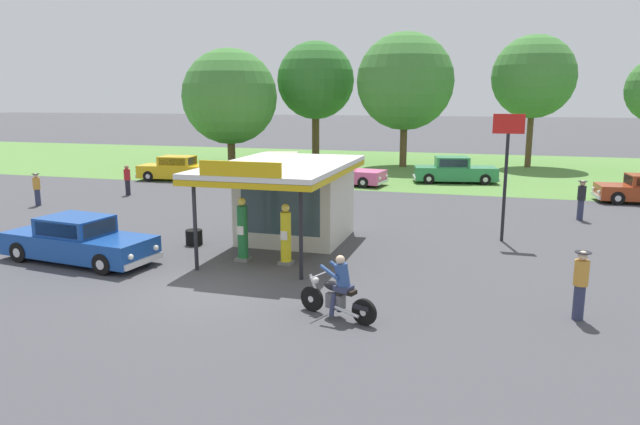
{
  "coord_description": "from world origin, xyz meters",
  "views": [
    {
      "loc": [
        7.23,
        -13.93,
        5.25
      ],
      "look_at": [
        1.89,
        4.52,
        1.4
      ],
      "focal_mm": 32.52,
      "sensor_mm": 36.0,
      "label": 1
    }
  ],
  "objects_px": {
    "bystander_leaning_by_kiosk": "(37,188)",
    "parked_car_back_row_far_left": "(339,173)",
    "parked_car_back_row_right": "(455,171)",
    "parked_car_second_row_spare": "(275,165)",
    "gas_pump_nearside": "(243,232)",
    "gas_pump_offside": "(286,237)",
    "featured_classic_sedan": "(79,241)",
    "bystander_strolling_foreground": "(127,179)",
    "bystander_chatting_near_pumps": "(580,283)",
    "spare_tire_stack": "(194,237)",
    "motorcycle_with_rider": "(339,292)",
    "parked_car_back_row_centre": "(179,169)",
    "bystander_standing_back_lot": "(581,199)",
    "roadside_pole_sign": "(507,155)"
  },
  "relations": [
    {
      "from": "bystander_leaning_by_kiosk",
      "to": "parked_car_back_row_far_left",
      "type": "bearing_deg",
      "value": 41.74
    },
    {
      "from": "parked_car_back_row_right",
      "to": "parked_car_second_row_spare",
      "type": "xyz_separation_m",
      "value": [
        -11.95,
        0.27,
        -0.02
      ]
    },
    {
      "from": "gas_pump_nearside",
      "to": "bystander_leaning_by_kiosk",
      "type": "xyz_separation_m",
      "value": [
        -13.59,
        6.17,
        -0.1
      ]
    },
    {
      "from": "gas_pump_offside",
      "to": "featured_classic_sedan",
      "type": "xyz_separation_m",
      "value": [
        -6.54,
        -1.56,
        -0.23
      ]
    },
    {
      "from": "gas_pump_nearside",
      "to": "bystander_strolling_foreground",
      "type": "height_order",
      "value": "gas_pump_nearside"
    },
    {
      "from": "bystander_chatting_near_pumps",
      "to": "bystander_strolling_foreground",
      "type": "distance_m",
      "value": 24.42
    },
    {
      "from": "bystander_leaning_by_kiosk",
      "to": "spare_tire_stack",
      "type": "relative_size",
      "value": 2.67
    },
    {
      "from": "gas_pump_offside",
      "to": "bystander_chatting_near_pumps",
      "type": "bearing_deg",
      "value": -16.74
    },
    {
      "from": "motorcycle_with_rider",
      "to": "bystander_strolling_foreground",
      "type": "distance_m",
      "value": 20.87
    },
    {
      "from": "featured_classic_sedan",
      "to": "parked_car_back_row_centre",
      "type": "bearing_deg",
      "value": 109.82
    },
    {
      "from": "gas_pump_offside",
      "to": "bystander_strolling_foreground",
      "type": "relative_size",
      "value": 1.2
    },
    {
      "from": "bystander_strolling_foreground",
      "to": "spare_tire_stack",
      "type": "height_order",
      "value": "bystander_strolling_foreground"
    },
    {
      "from": "bystander_standing_back_lot",
      "to": "spare_tire_stack",
      "type": "bearing_deg",
      "value": -148.78
    },
    {
      "from": "parked_car_second_row_spare",
      "to": "roadside_pole_sign",
      "type": "bearing_deg",
      "value": -45.92
    },
    {
      "from": "motorcycle_with_rider",
      "to": "spare_tire_stack",
      "type": "distance_m",
      "value": 8.68
    },
    {
      "from": "parked_car_second_row_spare",
      "to": "parked_car_back_row_centre",
      "type": "bearing_deg",
      "value": -140.38
    },
    {
      "from": "parked_car_back_row_centre",
      "to": "parked_car_back_row_right",
      "type": "height_order",
      "value": "parked_car_back_row_right"
    },
    {
      "from": "parked_car_second_row_spare",
      "to": "bystander_chatting_near_pumps",
      "type": "height_order",
      "value": "bystander_chatting_near_pumps"
    },
    {
      "from": "bystander_standing_back_lot",
      "to": "bystander_leaning_by_kiosk",
      "type": "relative_size",
      "value": 1.08
    },
    {
      "from": "parked_car_back_row_centre",
      "to": "bystander_chatting_near_pumps",
      "type": "distance_m",
      "value": 28.06
    },
    {
      "from": "parked_car_back_row_centre",
      "to": "bystander_leaning_by_kiosk",
      "type": "xyz_separation_m",
      "value": [
        -2.22,
        -9.79,
        0.15
      ]
    },
    {
      "from": "gas_pump_nearside",
      "to": "roadside_pole_sign",
      "type": "xyz_separation_m",
      "value": [
        8.16,
        5.09,
        2.23
      ]
    },
    {
      "from": "gas_pump_offside",
      "to": "bystander_chatting_near_pumps",
      "type": "relative_size",
      "value": 1.15
    },
    {
      "from": "motorcycle_with_rider",
      "to": "bystander_leaning_by_kiosk",
      "type": "distance_m",
      "value": 20.53
    },
    {
      "from": "parked_car_back_row_right",
      "to": "roadside_pole_sign",
      "type": "distance_m",
      "value": 15.16
    },
    {
      "from": "gas_pump_nearside",
      "to": "parked_car_back_row_far_left",
      "type": "relative_size",
      "value": 0.36
    },
    {
      "from": "spare_tire_stack",
      "to": "parked_car_back_row_far_left",
      "type": "bearing_deg",
      "value": 85.12
    },
    {
      "from": "parked_car_second_row_spare",
      "to": "bystander_leaning_by_kiosk",
      "type": "xyz_separation_m",
      "value": [
        -7.21,
        -13.92,
        0.15
      ]
    },
    {
      "from": "parked_car_back_row_right",
      "to": "roadside_pole_sign",
      "type": "bearing_deg",
      "value": -80.07
    },
    {
      "from": "gas_pump_nearside",
      "to": "motorcycle_with_rider",
      "type": "bearing_deg",
      "value": -43.43
    },
    {
      "from": "roadside_pole_sign",
      "to": "bystander_strolling_foreground",
      "type": "bearing_deg",
      "value": 165.51
    },
    {
      "from": "parked_car_back_row_far_left",
      "to": "bystander_leaning_by_kiosk",
      "type": "relative_size",
      "value": 3.61
    },
    {
      "from": "parked_car_back_row_right",
      "to": "spare_tire_stack",
      "type": "height_order",
      "value": "parked_car_back_row_right"
    },
    {
      "from": "parked_car_back_row_far_left",
      "to": "bystander_standing_back_lot",
      "type": "relative_size",
      "value": 3.35
    },
    {
      "from": "parked_car_second_row_spare",
      "to": "roadside_pole_sign",
      "type": "height_order",
      "value": "roadside_pole_sign"
    },
    {
      "from": "motorcycle_with_rider",
      "to": "parked_car_back_row_centre",
      "type": "relative_size",
      "value": 0.38
    },
    {
      "from": "roadside_pole_sign",
      "to": "spare_tire_stack",
      "type": "relative_size",
      "value": 7.75
    },
    {
      "from": "gas_pump_offside",
      "to": "bystander_leaning_by_kiosk",
      "type": "distance_m",
      "value": 16.29
    },
    {
      "from": "bystander_chatting_near_pumps",
      "to": "roadside_pole_sign",
      "type": "xyz_separation_m",
      "value": [
        -1.61,
        7.58,
        2.27
      ]
    },
    {
      "from": "roadside_pole_sign",
      "to": "bystander_leaning_by_kiosk",
      "type": "bearing_deg",
      "value": 177.14
    },
    {
      "from": "gas_pump_nearside",
      "to": "bystander_strolling_foreground",
      "type": "distance_m",
      "value": 15.04
    },
    {
      "from": "gas_pump_offside",
      "to": "spare_tire_stack",
      "type": "distance_m",
      "value": 4.3
    },
    {
      "from": "gas_pump_nearside",
      "to": "spare_tire_stack",
      "type": "relative_size",
      "value": 3.47
    },
    {
      "from": "featured_classic_sedan",
      "to": "bystander_leaning_by_kiosk",
      "type": "relative_size",
      "value": 3.41
    },
    {
      "from": "featured_classic_sedan",
      "to": "parked_car_back_row_far_left",
      "type": "distance_m",
      "value": 19.2
    },
    {
      "from": "bystander_leaning_by_kiosk",
      "to": "parked_car_back_row_right",
      "type": "bearing_deg",
      "value": 35.46
    },
    {
      "from": "bystander_standing_back_lot",
      "to": "motorcycle_with_rider",
      "type": "bearing_deg",
      "value": -117.49
    },
    {
      "from": "parked_car_back_row_right",
      "to": "parked_car_second_row_spare",
      "type": "bearing_deg",
      "value": 178.7
    },
    {
      "from": "bystander_strolling_foreground",
      "to": "featured_classic_sedan",
      "type": "bearing_deg",
      "value": -62.32
    },
    {
      "from": "gas_pump_offside",
      "to": "bystander_strolling_foreground",
      "type": "xyz_separation_m",
      "value": [
        -12.64,
        10.08,
        -0.03
      ]
    }
  ]
}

